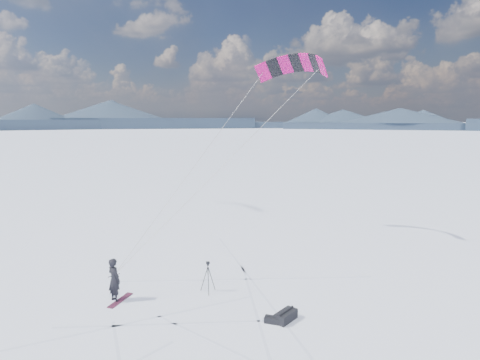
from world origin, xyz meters
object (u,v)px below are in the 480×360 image
gear_bag_a (286,316)px  snowkiter (115,301)px  gear_bag_b (273,320)px  tripod (208,272)px  snowboard (120,300)px

gear_bag_a → snowkiter: bearing=116.4°
gear_bag_a → gear_bag_b: gear_bag_a is taller
snowkiter → tripod: bearing=-126.4°
snowboard → gear_bag_a: 6.96m
snowboard → gear_bag_a: size_ratio=1.37×
snowkiter → snowboard: bearing=-138.5°
tripod → gear_bag_b: bearing=-84.1°
snowkiter → snowboard: (0.19, -0.09, 0.02)m
snowkiter → snowboard: 0.22m
gear_bag_a → tripod: bearing=90.8°
snowboard → tripod: tripod is taller
snowboard → gear_bag_b: 6.52m
snowboard → gear_bag_b: gear_bag_b is taller
snowboard → gear_bag_a: gear_bag_a is taller
tripod → gear_bag_b: tripod is taller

